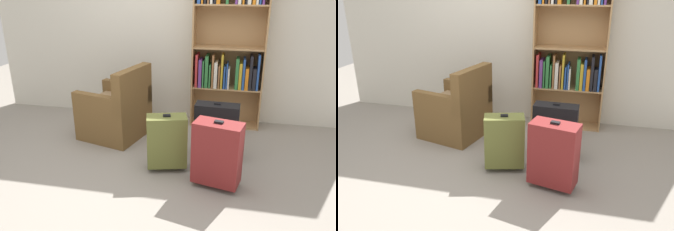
% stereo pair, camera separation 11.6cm
% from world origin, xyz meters
% --- Properties ---
extents(ground_plane, '(8.93, 8.93, 0.00)m').
position_xyz_m(ground_plane, '(0.00, 0.00, 0.00)').
color(ground_plane, gray).
extents(back_wall, '(5.10, 0.10, 2.60)m').
position_xyz_m(back_wall, '(0.00, 1.75, 1.30)').
color(back_wall, beige).
rests_on(back_wall, ground).
extents(bookshelf, '(0.91, 0.30, 2.09)m').
position_xyz_m(bookshelf, '(0.77, 1.55, 1.10)').
color(bookshelf, '#A87F51').
rests_on(bookshelf, ground).
extents(armchair, '(0.86, 0.86, 0.90)m').
position_xyz_m(armchair, '(-0.53, 0.89, 0.32)').
color(armchair, brown).
rests_on(armchair, ground).
extents(mug, '(0.12, 0.08, 0.10)m').
position_xyz_m(mug, '(-0.02, 0.98, 0.05)').
color(mug, red).
rests_on(mug, ground).
extents(suitcase_olive, '(0.44, 0.30, 0.61)m').
position_xyz_m(suitcase_olive, '(0.25, 0.20, 0.32)').
color(suitcase_olive, brown).
rests_on(suitcase_olive, ground).
extents(suitcase_dark_red, '(0.48, 0.32, 0.68)m').
position_xyz_m(suitcase_dark_red, '(0.77, -0.02, 0.35)').
color(suitcase_dark_red, maroon).
rests_on(suitcase_dark_red, ground).
extents(suitcase_black, '(0.48, 0.22, 0.63)m').
position_xyz_m(suitcase_black, '(0.72, 0.59, 0.33)').
color(suitcase_black, black).
rests_on(suitcase_black, ground).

